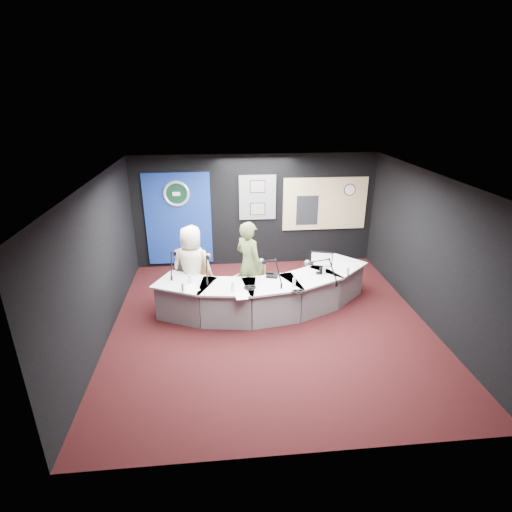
{
  "coord_description": "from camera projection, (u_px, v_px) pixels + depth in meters",
  "views": [
    {
      "loc": [
        -0.92,
        -6.56,
        4.15
      ],
      "look_at": [
        -0.2,
        0.8,
        1.1
      ],
      "focal_mm": 28.0,
      "sensor_mm": 36.0,
      "label": 1
    }
  ],
  "objects": [
    {
      "name": "person_man",
      "position": [
        192.0,
        267.0,
        8.1
      ],
      "size": [
        0.95,
        0.73,
        1.72
      ],
      "primitive_type": "imported",
      "rotation": [
        0.0,
        0.0,
        2.91
      ],
      "color": "beige",
      "rests_on": "ground"
    },
    {
      "name": "armchair_left",
      "position": [
        193.0,
        286.0,
        8.27
      ],
      "size": [
        0.63,
        0.63,
        0.86
      ],
      "primitive_type": null,
      "rotation": [
        0.0,
        0.0,
        -0.4
      ],
      "color": "#9E7A48",
      "rests_on": "ground"
    },
    {
      "name": "boom_mic_c",
      "position": [
        271.0,
        268.0,
        7.56
      ],
      "size": [
        0.44,
        0.65,
        0.6
      ],
      "primitive_type": null,
      "color": "black",
      "rests_on": "broadcast_desk"
    },
    {
      "name": "wall_back",
      "position": [
        255.0,
        211.0,
        9.93
      ],
      "size": [
        6.0,
        0.02,
        2.8
      ],
      "primitive_type": "cube",
      "color": "black",
      "rests_on": "ground"
    },
    {
      "name": "notepad",
      "position": [
        241.0,
        296.0,
        7.18
      ],
      "size": [
        0.23,
        0.32,
        0.0
      ],
      "primitive_type": "cube",
      "rotation": [
        0.0,
        0.0,
        0.08
      ],
      "color": "white",
      "rests_on": "broadcast_desk"
    },
    {
      "name": "booth_glow",
      "position": [
        325.0,
        204.0,
        9.99
      ],
      "size": [
        2.0,
        0.02,
        1.2
      ],
      "primitive_type": "cube",
      "color": "beige",
      "rests_on": "booth_window_frame"
    },
    {
      "name": "ceiling",
      "position": [
        273.0,
        179.0,
        6.63
      ],
      "size": [
        6.0,
        6.0,
        0.02
      ],
      "primitive_type": "cube",
      "color": "silver",
      "rests_on": "ground"
    },
    {
      "name": "wall_left",
      "position": [
        100.0,
        264.0,
        6.9
      ],
      "size": [
        0.02,
        6.0,
        2.8
      ],
      "primitive_type": "cube",
      "color": "black",
      "rests_on": "ground"
    },
    {
      "name": "seal_center",
      "position": [
        176.0,
        194.0,
        9.5
      ],
      "size": [
        0.48,
        0.01,
        0.48
      ],
      "primitive_type": "cylinder",
      "rotation": [
        1.57,
        0.0,
        0.0
      ],
      "color": "black",
      "rests_on": "backdrop_panel"
    },
    {
      "name": "water_bottles",
      "position": [
        269.0,
        279.0,
        7.63
      ],
      "size": [
        3.29,
        0.58,
        0.18
      ],
      "primitive_type": null,
      "color": "silver",
      "rests_on": "broadcast_desk"
    },
    {
      "name": "framed_photo_upper",
      "position": [
        258.0,
        187.0,
        9.64
      ],
      "size": [
        0.34,
        0.02,
        0.27
      ],
      "primitive_type": "cube",
      "color": "#7C6D5A",
      "rests_on": "pinboard"
    },
    {
      "name": "paper_stack",
      "position": [
        192.0,
        288.0,
        7.45
      ],
      "size": [
        0.35,
        0.4,
        0.0
      ],
      "primitive_type": "cube",
      "rotation": [
        0.0,
        0.0,
        0.44
      ],
      "color": "white",
      "rests_on": "broadcast_desk"
    },
    {
      "name": "draped_jacket",
      "position": [
        188.0,
        273.0,
        8.4
      ],
      "size": [
        0.5,
        0.28,
        0.7
      ],
      "primitive_type": "cube",
      "rotation": [
        0.0,
        0.0,
        -0.4
      ],
      "color": "slate",
      "rests_on": "armchair_left"
    },
    {
      "name": "person_woman",
      "position": [
        249.0,
        265.0,
        8.07
      ],
      "size": [
        0.76,
        0.79,
        1.82
      ],
      "primitive_type": "imported",
      "rotation": [
        0.0,
        0.0,
        2.27
      ],
      "color": "#536132",
      "rests_on": "ground"
    },
    {
      "name": "pinboard",
      "position": [
        257.0,
        198.0,
        9.77
      ],
      "size": [
        0.9,
        0.04,
        1.1
      ],
      "primitive_type": "cube",
      "color": "slate",
      "rests_on": "wall_back"
    },
    {
      "name": "boom_mic_d",
      "position": [
        322.0,
        268.0,
        7.57
      ],
      "size": [
        0.61,
        0.5,
        0.6
      ],
      "primitive_type": null,
      "color": "black",
      "rests_on": "broadcast_desk"
    },
    {
      "name": "headphones_near",
      "position": [
        298.0,
        291.0,
        7.3
      ],
      "size": [
        0.21,
        0.21,
        0.03
      ],
      "primitive_type": "torus",
      "color": "black",
      "rests_on": "broadcast_desk"
    },
    {
      "name": "boom_mic_a",
      "position": [
        174.0,
        260.0,
        7.94
      ],
      "size": [
        0.18,
        0.74,
        0.6
      ],
      "primitive_type": null,
      "color": "black",
      "rests_on": "broadcast_desk"
    },
    {
      "name": "boom_mic_b",
      "position": [
        207.0,
        264.0,
        7.76
      ],
      "size": [
        0.16,
        0.74,
        0.6
      ],
      "primitive_type": null,
      "color": "black",
      "rests_on": "broadcast_desk"
    },
    {
      "name": "backdrop_panel",
      "position": [
        179.0,
        219.0,
        9.78
      ],
      "size": [
        1.6,
        0.05,
        2.3
      ],
      "primitive_type": "cube",
      "color": "navy",
      "rests_on": "wall_back"
    },
    {
      "name": "ground",
      "position": [
        270.0,
        324.0,
        7.7
      ],
      "size": [
        6.0,
        6.0,
        0.0
      ],
      "primitive_type": "plane",
      "color": "black",
      "rests_on": "ground"
    },
    {
      "name": "equipment_rack",
      "position": [
        307.0,
        210.0,
        9.99
      ],
      "size": [
        0.55,
        0.02,
        0.75
      ],
      "primitive_type": "cube",
      "color": "black",
      "rests_on": "booth_window_frame"
    },
    {
      "name": "booth_window_frame",
      "position": [
        325.0,
        204.0,
        10.0
      ],
      "size": [
        2.12,
        0.06,
        1.32
      ],
      "primitive_type": "cube",
      "color": "tan",
      "rests_on": "wall_back"
    },
    {
      "name": "wall_right",
      "position": [
        431.0,
        251.0,
        7.44
      ],
      "size": [
        0.02,
        6.0,
        2.8
      ],
      "primitive_type": "cube",
      "color": "black",
      "rests_on": "ground"
    },
    {
      "name": "armchair_right",
      "position": [
        249.0,
        286.0,
        8.25
      ],
      "size": [
        0.69,
        0.69,
        0.87
      ],
      "primitive_type": null,
      "rotation": [
        0.0,
        0.0,
        -0.82
      ],
      "color": "#9E7A48",
      "rests_on": "ground"
    },
    {
      "name": "agency_seal",
      "position": [
        176.0,
        194.0,
        9.5
      ],
      "size": [
        0.63,
        0.07,
        0.63
      ],
      "primitive_type": "torus",
      "rotation": [
        1.57,
        0.0,
        0.0
      ],
      "color": "silver",
      "rests_on": "backdrop_panel"
    },
    {
      "name": "framed_photo_lower",
      "position": [
        258.0,
        209.0,
        9.85
      ],
      "size": [
        0.34,
        0.02,
        0.27
      ],
      "primitive_type": "cube",
      "color": "#7C6D5A",
      "rests_on": "pinboard"
    },
    {
      "name": "headphones_far",
      "position": [
        250.0,
        287.0,
        7.45
      ],
      "size": [
        0.24,
        0.24,
        0.04
      ],
      "primitive_type": "torus",
      "color": "black",
      "rests_on": "broadcast_desk"
    },
    {
      "name": "wall_clock",
      "position": [
        350.0,
        190.0,
        9.89
      ],
      "size": [
        0.28,
        0.01,
        0.28
      ],
      "primitive_type": "cylinder",
      "rotation": [
        1.57,
        0.0,
        0.0
      ],
      "color": "white",
      "rests_on": "booth_window_frame"
    },
    {
      "name": "desk_phone",
      "position": [
        272.0,
        275.0,
        7.91
      ],
      "size": [
        0.26,
        0.23,
        0.06
      ],
      "primitive_type": "cube",
      "rotation": [
        0.0,
        0.0,
        -0.28
      ],
      "color": "black",
      "rests_on": "broadcast_desk"
    },
    {
      "name": "computer_monitor",
      "position": [
        321.0,
        259.0,
        7.94
      ],
      "size": [
        0.39,
        0.14,
        0.27
      ],
      "primitive_type": "cube",
      "rotation": [
        0.0,
        0.0,
        -0.3
      ],
      "color": "black",
      "rests_on": "broadcast_desk"
    },
    {
      "name": "broadcast_desk",
      "position": [
        265.0,
        294.0,
        8.06
      ],
      "size": [
        4.5,
        1.9,
        0.75
      ],
      "primitive_type": null,
      "color": "silver",
      "rests_on": "ground"
    },
    {
      "name": "wall_front",
      "position": [
        308.0,
        361.0,
        4.41
      ],
      "size": [
        6.0,
        0.02,
        2.8
      ],
      "primitive_type": "cube",
      "color": "black",
      "rests_on": "ground"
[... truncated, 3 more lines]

